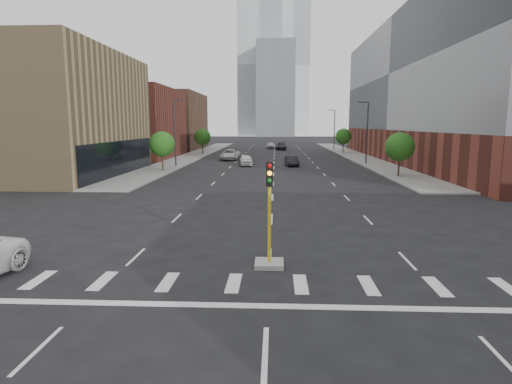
# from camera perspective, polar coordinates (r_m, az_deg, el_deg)

# --- Properties ---
(sidewalk_left_far) EXTENTS (5.00, 92.00, 0.15)m
(sidewalk_left_far) POSITION_cam_1_polar(r_m,az_deg,el_deg) (83.81, -7.89, 4.99)
(sidewalk_left_far) COLOR gray
(sidewalk_left_far) RESTS_ON ground
(sidewalk_right_far) EXTENTS (5.00, 92.00, 0.15)m
(sidewalk_right_far) POSITION_cam_1_polar(r_m,az_deg,el_deg) (83.73, 12.81, 4.85)
(sidewalk_right_far) COLOR gray
(sidewalk_right_far) RESTS_ON ground
(building_left_mid) EXTENTS (20.00, 24.00, 14.00)m
(building_left_mid) POSITION_cam_1_polar(r_m,az_deg,el_deg) (55.63, -27.67, 9.18)
(building_left_mid) COLOR #917951
(building_left_mid) RESTS_ON ground
(building_left_far_a) EXTENTS (20.00, 22.00, 12.00)m
(building_left_far_a) POSITION_cam_1_polar(r_m,az_deg,el_deg) (79.23, -18.09, 8.69)
(building_left_far_a) COLOR brown
(building_left_far_a) RESTS_ON ground
(building_left_far_b) EXTENTS (20.00, 24.00, 13.00)m
(building_left_far_b) POSITION_cam_1_polar(r_m,az_deg,el_deg) (103.98, -13.02, 9.16)
(building_left_far_b) COLOR brown
(building_left_far_b) RESTS_ON ground
(building_right_main) EXTENTS (24.00, 70.00, 22.00)m
(building_right_main) POSITION_cam_1_polar(r_m,az_deg,el_deg) (74.40, 26.40, 12.07)
(building_right_main) COLOR brown
(building_right_main) RESTS_ON ground
(tower_left) EXTENTS (22.00, 22.00, 70.00)m
(tower_left) POSITION_cam_1_polar(r_m,az_deg,el_deg) (230.21, 0.57, 16.32)
(tower_left) COLOR #B2B7BC
(tower_left) RESTS_ON ground
(tower_right) EXTENTS (20.00, 20.00, 80.00)m
(tower_right) POSITION_cam_1_polar(r_m,az_deg,el_deg) (270.55, 4.86, 16.27)
(tower_right) COLOR #B2B7BC
(tower_right) RESTS_ON ground
(tower_mid) EXTENTS (18.00, 18.00, 44.00)m
(tower_mid) POSITION_cam_1_polar(r_m,az_deg,el_deg) (208.84, 2.61, 13.47)
(tower_mid) COLOR slate
(tower_mid) RESTS_ON ground
(median_traffic_signal) EXTENTS (1.20, 1.20, 4.40)m
(median_traffic_signal) POSITION_cam_1_polar(r_m,az_deg,el_deg) (17.87, 1.78, -6.92)
(median_traffic_signal) COLOR #999993
(median_traffic_signal) RESTS_ON ground
(streetlight_right_a) EXTENTS (1.60, 0.22, 9.07)m
(streetlight_right_a) POSITION_cam_1_polar(r_m,az_deg,el_deg) (64.58, 14.53, 7.99)
(streetlight_right_a) COLOR #2D2D30
(streetlight_right_a) RESTS_ON ground
(streetlight_right_b) EXTENTS (1.60, 0.22, 9.07)m
(streetlight_right_b) POSITION_cam_1_polar(r_m,az_deg,el_deg) (99.10, 10.37, 8.40)
(streetlight_right_b) COLOR #2D2D30
(streetlight_right_b) RESTS_ON ground
(streetlight_left) EXTENTS (1.60, 0.22, 9.07)m
(streetlight_left) POSITION_cam_1_polar(r_m,az_deg,el_deg) (59.80, -10.68, 8.06)
(streetlight_left) COLOR #2D2D30
(streetlight_left) RESTS_ON ground
(tree_left_near) EXTENTS (3.20, 3.20, 4.85)m
(tree_left_near) POSITION_cam_1_polar(r_m,az_deg,el_deg) (55.14, -12.42, 6.25)
(tree_left_near) COLOR #382619
(tree_left_near) RESTS_ON ground
(tree_left_far) EXTENTS (3.20, 3.20, 4.85)m
(tree_left_far) POSITION_cam_1_polar(r_m,az_deg,el_deg) (84.46, -7.15, 7.29)
(tree_left_far) COLOR #382619
(tree_left_far) RESTS_ON ground
(tree_right_near) EXTENTS (3.20, 3.20, 4.85)m
(tree_right_near) POSITION_cam_1_polar(r_m,az_deg,el_deg) (50.20, 18.62, 5.74)
(tree_right_near) COLOR #382619
(tree_right_near) RESTS_ON ground
(tree_right_far) EXTENTS (3.20, 3.20, 4.85)m
(tree_right_far) POSITION_cam_1_polar(r_m,az_deg,el_deg) (89.32, 11.57, 7.27)
(tree_right_far) COLOR #382619
(tree_right_far) RESTS_ON ground
(car_near_left) EXTENTS (2.41, 4.87, 1.59)m
(car_near_left) POSITION_cam_1_polar(r_m,az_deg,el_deg) (61.08, -1.36, 4.27)
(car_near_left) COLOR silver
(car_near_left) RESTS_ON ground
(car_mid_right) EXTENTS (2.02, 4.56, 1.45)m
(car_mid_right) POSITION_cam_1_polar(r_m,az_deg,el_deg) (60.82, 4.78, 4.15)
(car_mid_right) COLOR black
(car_mid_right) RESTS_ON ground
(car_far_left) EXTENTS (2.93, 6.22, 1.72)m
(car_far_left) POSITION_cam_1_polar(r_m,az_deg,el_deg) (71.35, -3.44, 5.00)
(car_far_left) COLOR silver
(car_far_left) RESTS_ON ground
(car_deep_right) EXTENTS (2.78, 5.90, 1.66)m
(car_deep_right) POSITION_cam_1_polar(r_m,az_deg,el_deg) (98.71, 3.36, 6.10)
(car_deep_right) COLOR black
(car_deep_right) RESTS_ON ground
(car_distant) EXTENTS (1.95, 4.72, 1.60)m
(car_distant) POSITION_cam_1_polar(r_m,az_deg,el_deg) (103.51, 1.97, 6.23)
(car_distant) COLOR #B3B2B7
(car_distant) RESTS_ON ground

